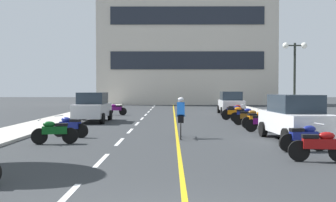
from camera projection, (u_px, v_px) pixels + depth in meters
ground_plane at (171, 120)px, 26.55m from camera, size 140.00×140.00×0.00m
curb_left at (73, 116)px, 29.60m from camera, size 2.40×72.00×0.12m
curb_right at (269, 116)px, 29.49m from camera, size 2.40×72.00×0.12m
lane_dash_0 at (65, 198)px, 7.57m from camera, size 0.14×2.20×0.01m
lane_dash_1 at (102, 160)px, 11.57m from camera, size 0.14×2.20×0.01m
lane_dash_2 at (120, 142)px, 15.57m from camera, size 0.14×2.20×0.01m
lane_dash_3 at (130, 131)px, 19.57m from camera, size 0.14×2.20×0.01m
lane_dash_4 at (137, 124)px, 23.56m from camera, size 0.14×2.20×0.01m
lane_dash_5 at (142, 119)px, 27.56m from camera, size 0.14×2.20×0.01m
lane_dash_6 at (146, 115)px, 31.56m from camera, size 0.14×2.20×0.01m
lane_dash_7 at (149, 112)px, 35.56m from camera, size 0.14×2.20×0.01m
lane_dash_8 at (151, 109)px, 39.56m from camera, size 0.14×2.20×0.01m
lane_dash_9 at (153, 108)px, 43.55m from camera, size 0.14×2.20×0.01m
lane_dash_10 at (154, 106)px, 47.55m from camera, size 0.14×2.20×0.01m
lane_dash_11 at (156, 105)px, 51.55m from camera, size 0.14×2.20×0.01m
centre_line_yellow at (175, 117)px, 29.54m from camera, size 0.12×66.00×0.01m
office_building at (186, 34)px, 53.24m from camera, size 22.85×6.14×18.60m
street_lamp_mid at (295, 63)px, 24.07m from camera, size 1.46×0.36×4.69m
parked_car_near at (295, 118)px, 15.86m from camera, size 2.16×4.31×1.82m
parked_car_mid at (93, 107)px, 24.82m from camera, size 1.94×4.21×1.82m
parked_car_far at (231, 103)px, 32.39m from camera, size 2.01×4.25×1.82m
motorcycle_1 at (320, 145)px, 11.28m from camera, size 1.70×0.60×0.92m
motorcycle_2 at (304, 137)px, 13.15m from camera, size 1.69×0.62×0.92m
motorcycle_3 at (54, 131)px, 14.91m from camera, size 1.69×0.62×0.92m
motorcycle_4 at (70, 126)px, 16.99m from camera, size 1.64×0.80×0.92m
motorcycle_5 at (263, 122)px, 18.95m from camera, size 1.67×0.70×0.92m
motorcycle_6 at (257, 119)px, 20.90m from camera, size 1.66×0.73×0.92m
motorcycle_7 at (249, 117)px, 22.47m from camera, size 1.65×0.77×0.92m
motorcycle_8 at (245, 115)px, 24.58m from camera, size 1.67×0.69×0.92m
motorcycle_9 at (235, 113)px, 26.23m from camera, size 1.69×0.63×0.92m
motorcycle_10 at (234, 111)px, 27.88m from camera, size 1.70×0.60×0.92m
motorcycle_11 at (235, 110)px, 29.51m from camera, size 1.70×0.60×0.92m
motorcycle_12 at (116, 109)px, 31.07m from camera, size 1.69×0.60×0.92m
cyclist_rider at (181, 117)px, 16.77m from camera, size 0.42×1.77×1.71m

